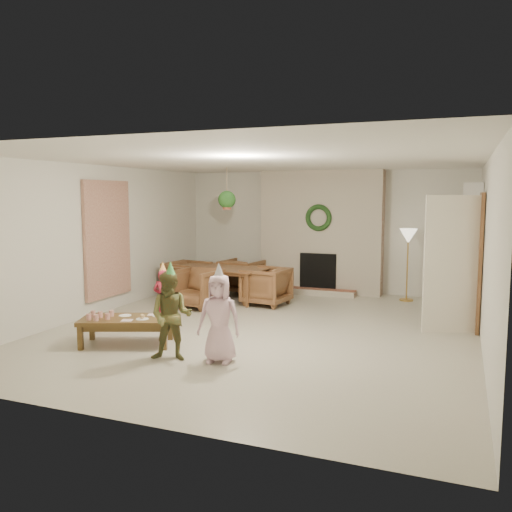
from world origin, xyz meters
The scene contains 56 objects.
floor centered at (0.00, 0.00, 0.00)m, with size 7.00×7.00×0.00m, color #B7B29E.
ceiling centered at (0.00, 0.00, 2.50)m, with size 7.00×7.00×0.00m, color white.
wall_back centered at (0.00, 3.50, 1.25)m, with size 7.00×7.00×0.00m, color silver.
wall_front centered at (0.00, -3.50, 1.25)m, with size 7.00×7.00×0.00m, color silver.
wall_left centered at (-3.00, 0.00, 1.25)m, with size 7.00×7.00×0.00m, color silver.
wall_right centered at (3.00, 0.00, 1.25)m, with size 7.00×7.00×0.00m, color silver.
fireplace_mass centered at (0.00, 3.30, 1.25)m, with size 2.50×0.40×2.50m, color #4F2014.
fireplace_hearth centered at (0.00, 2.95, 0.06)m, with size 1.60×0.30×0.12m, color maroon.
fireplace_firebox centered at (0.00, 3.12, 0.45)m, with size 0.75×0.12×0.75m, color black.
fireplace_wreath centered at (0.00, 3.07, 1.55)m, with size 0.54×0.54×0.10m, color #163815.
floor_lamp_base centered at (1.76, 3.00, 0.01)m, with size 0.26×0.26×0.03m, color gold.
floor_lamp_post centered at (1.76, 3.00, 0.64)m, with size 0.03×0.03×1.24m, color gold.
floor_lamp_shade centered at (1.76, 3.00, 1.24)m, with size 0.33×0.33×0.27m, color beige.
bookshelf_carcass centered at (2.84, 2.30, 1.10)m, with size 0.30×1.00×2.20m, color white.
bookshelf_shelf_a centered at (2.82, 2.30, 0.45)m, with size 0.30×0.92×0.03m, color white.
bookshelf_shelf_b centered at (2.82, 2.30, 0.85)m, with size 0.30×0.92×0.03m, color white.
bookshelf_shelf_c centered at (2.82, 2.30, 1.25)m, with size 0.30×0.92×0.03m, color white.
bookshelf_shelf_d centered at (2.82, 2.30, 1.65)m, with size 0.30×0.92×0.03m, color white.
books_row_lower centered at (2.80, 2.15, 0.59)m, with size 0.20×0.40×0.24m, color maroon.
books_row_mid centered at (2.80, 2.35, 0.99)m, with size 0.20×0.44×0.24m, color #25548A.
books_row_upper centered at (2.80, 2.20, 1.38)m, with size 0.20×0.36×0.22m, color #A48923.
door_frame centered at (2.96, 1.20, 1.02)m, with size 0.05×0.86×2.04m, color brown.
door_leaf centered at (2.58, 0.82, 1.00)m, with size 0.05×0.80×2.00m, color beige.
curtain_panel centered at (-2.96, 0.20, 1.25)m, with size 0.06×1.20×2.00m, color #CCAA90.
dining_table centered at (-1.57, 1.78, 0.32)m, with size 1.80×1.00×0.63m, color brown.
dining_chair_near centered at (-1.68, 1.00, 0.35)m, with size 0.75×0.77×0.70m, color brown.
dining_chair_far centered at (-1.47, 2.57, 0.35)m, with size 0.75×0.77×0.70m, color brown.
dining_chair_left centered at (-2.36, 1.89, 0.35)m, with size 0.75×0.77×0.70m, color brown.
dining_chair_right centered at (-0.59, 1.65, 0.35)m, with size 0.75×0.77×0.70m, color brown.
hanging_plant_cord centered at (-1.30, 1.50, 2.15)m, with size 0.01×0.01×0.70m, color tan.
hanging_plant_pot centered at (-1.30, 1.50, 1.80)m, with size 0.16×0.16×0.12m, color brown.
hanging_plant_foliage centered at (-1.30, 1.50, 1.92)m, with size 0.32×0.32×0.32m, color #1E4E1A.
coffee_table_top centered at (-1.44, -1.45, 0.34)m, with size 1.20×0.60×0.06m, color brown.
coffee_table_apron centered at (-1.44, -1.45, 0.28)m, with size 1.11×0.51×0.07m, color brown.
coffee_leg_fl centered at (-1.86, -1.88, 0.16)m, with size 0.06×0.06×0.31m, color brown.
coffee_leg_fr centered at (-0.84, -1.48, 0.16)m, with size 0.06×0.06×0.31m, color brown.
coffee_leg_bl centered at (-2.03, -1.42, 0.16)m, with size 0.06×0.06×0.31m, color brown.
coffee_leg_br centered at (-1.02, -1.02, 0.16)m, with size 0.06×0.06×0.31m, color brown.
cup_a centered at (-1.82, -1.75, 0.41)m, with size 0.06×0.06×0.08m, color white.
cup_b centered at (-1.88, -1.57, 0.41)m, with size 0.06×0.06×0.08m, color white.
cup_c centered at (-1.70, -1.75, 0.41)m, with size 0.06×0.06×0.08m, color white.
cup_d centered at (-1.76, -1.58, 0.41)m, with size 0.06×0.06×0.08m, color white.
cup_e centered at (-1.60, -1.63, 0.41)m, with size 0.06×0.06×0.08m, color white.
cup_f centered at (-1.67, -1.46, 0.41)m, with size 0.06×0.06×0.08m, color white.
plate_a centered at (-1.52, -1.36, 0.37)m, with size 0.17×0.17×0.01m, color white.
plate_b centered at (-1.19, -1.45, 0.37)m, with size 0.17×0.17×0.01m, color white.
plate_c centered at (-1.09, -1.21, 0.37)m, with size 0.17×0.17×0.01m, color white.
food_scoop centered at (-1.19, -1.45, 0.41)m, with size 0.06×0.06×0.06m, color tan.
napkin_left centered at (-1.33, -1.59, 0.37)m, with size 0.14×0.14×0.01m, color #D89FAA.
napkin_right centered at (-1.20, -1.18, 0.37)m, with size 0.14×0.14×0.01m, color #D89FAA.
child_red centered at (-1.46, -0.48, 0.45)m, with size 0.33×0.21×0.89m, color #B2263B.
party_hat_red centered at (-1.46, -0.48, 0.93)m, with size 0.12×0.12×0.17m, color #FFF754.
child_plaid centered at (-0.54, -1.80, 0.54)m, with size 0.53×0.41×1.09m, color brown.
party_hat_plaid centered at (-0.54, -1.80, 1.13)m, with size 0.13×0.13×0.18m, color green.
child_pink centered at (0.03, -1.65, 0.53)m, with size 0.52×0.34×1.07m, color beige.
party_hat_pink centered at (0.03, -1.65, 1.11)m, with size 0.14×0.14×0.19m, color #B2B2B9.
Camera 1 is at (2.69, -7.22, 2.00)m, focal length 36.86 mm.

